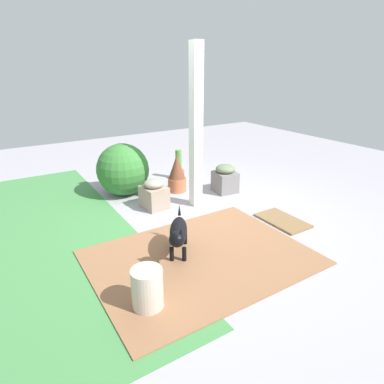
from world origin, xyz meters
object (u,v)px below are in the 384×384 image
(round_shrub, at_px, (123,170))
(ceramic_urn, at_px, (147,289))
(porch_pillar, at_px, (196,129))
(stone_planter_nearest, at_px, (225,178))
(dog, at_px, (178,233))
(terracotta_pot_spiky, at_px, (177,174))
(doormat, at_px, (282,221))
(stone_planter_mid, at_px, (154,194))
(terracotta_pot_tall, at_px, (179,168))

(round_shrub, height_order, ceramic_urn, round_shrub)
(porch_pillar, distance_m, round_shrub, 1.48)
(round_shrub, bearing_deg, stone_planter_nearest, -118.38)
(stone_planter_nearest, bearing_deg, dog, 128.36)
(terracotta_pot_spiky, relative_size, ceramic_urn, 1.61)
(stone_planter_nearest, height_order, doormat, stone_planter_nearest)
(porch_pillar, bearing_deg, stone_planter_mid, 68.05)
(ceramic_urn, bearing_deg, terracotta_pot_tall, -34.44)
(terracotta_pot_tall, bearing_deg, porch_pillar, 161.63)
(round_shrub, bearing_deg, porch_pillar, -142.76)
(stone_planter_nearest, relative_size, terracotta_pot_spiky, 0.76)
(round_shrub, relative_size, doormat, 1.20)
(round_shrub, height_order, doormat, round_shrub)
(dog, bearing_deg, round_shrub, -5.03)
(terracotta_pot_tall, distance_m, dog, 2.74)
(porch_pillar, relative_size, ceramic_urn, 5.94)
(stone_planter_nearest, xyz_separation_m, terracotta_pot_tall, (1.03, 0.32, -0.04))
(ceramic_urn, bearing_deg, doormat, -75.97)
(ceramic_urn, distance_m, doormat, 2.41)
(porch_pillar, relative_size, dog, 3.46)
(stone_planter_mid, distance_m, round_shrub, 0.83)
(porch_pillar, xyz_separation_m, stone_planter_nearest, (0.21, -0.73, -0.94))
(terracotta_pot_spiky, bearing_deg, stone_planter_mid, 123.61)
(stone_planter_mid, distance_m, doormat, 1.91)
(terracotta_pot_spiky, distance_m, ceramic_urn, 2.94)
(porch_pillar, height_order, dog, porch_pillar)
(stone_planter_nearest, height_order, terracotta_pot_spiky, terracotta_pot_spiky)
(porch_pillar, bearing_deg, round_shrub, 37.24)
(stone_planter_nearest, bearing_deg, stone_planter_mid, 88.55)
(terracotta_pot_spiky, relative_size, dog, 0.94)
(porch_pillar, distance_m, doormat, 1.78)
(terracotta_pot_tall, relative_size, ceramic_urn, 1.39)
(dog, xyz_separation_m, doormat, (-0.02, -1.66, -0.28))
(stone_planter_nearest, relative_size, round_shrub, 0.56)
(round_shrub, relative_size, dog, 1.26)
(stone_planter_mid, distance_m, terracotta_pot_spiky, 0.78)
(round_shrub, xyz_separation_m, doormat, (-2.17, -1.48, -0.42))
(stone_planter_nearest, xyz_separation_m, ceramic_urn, (-1.94, 2.36, -0.04))
(porch_pillar, bearing_deg, stone_planter_nearest, -74.20)
(stone_planter_nearest, height_order, stone_planter_mid, stone_planter_nearest)
(dog, bearing_deg, ceramic_urn, 132.18)
(porch_pillar, xyz_separation_m, stone_planter_mid, (0.24, 0.60, -0.96))
(terracotta_pot_spiky, bearing_deg, round_shrub, 67.01)
(porch_pillar, relative_size, stone_planter_nearest, 4.89)
(porch_pillar, height_order, terracotta_pot_tall, porch_pillar)
(porch_pillar, distance_m, terracotta_pot_spiky, 1.10)
(round_shrub, height_order, terracotta_pot_tall, round_shrub)
(round_shrub, xyz_separation_m, terracotta_pot_spiky, (-0.35, -0.82, -0.13))
(terracotta_pot_tall, relative_size, dog, 0.81)
(terracotta_pot_tall, distance_m, doormat, 2.42)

